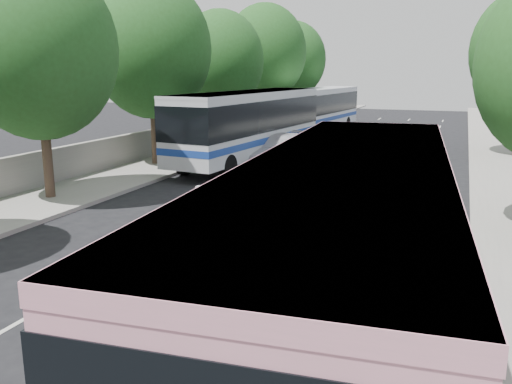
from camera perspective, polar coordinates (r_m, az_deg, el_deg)
The scene contains 15 objects.
ground at distance 12.68m, azimuth -9.45°, elevation -10.12°, with size 120.00×120.00×0.00m, color black.
sidewalk_left at distance 33.70m, azimuth -4.91°, elevation 4.50°, with size 4.00×90.00×0.15m, color #9E998E.
sidewalk_right at distance 30.52m, azimuth 25.25°, elevation 2.43°, with size 4.00×90.00×0.12m, color #9E998E.
low_wall at distance 34.41m, azimuth -7.66°, elevation 5.99°, with size 0.30×90.00×1.50m, color #9E998E.
tree_left_b at distance 21.55m, azimuth -21.96°, elevation 14.33°, with size 5.70×5.70×8.88m.
tree_left_c at distance 28.12m, azimuth -10.93°, elevation 15.06°, with size 6.00×6.00×9.35m.
tree_left_d at distance 35.13m, azimuth -3.71°, elevation 13.95°, with size 5.52×5.52×8.60m.
tree_left_e at distance 42.53m, azimuth 1.02°, elevation 14.84°, with size 6.30×6.30×9.82m.
tree_left_f at distance 50.17m, azimuth 3.99°, elevation 14.01°, with size 5.88×5.88×9.16m.
pink_bus at distance 8.72m, azimuth 9.71°, elevation -5.16°, with size 3.70×11.46×3.60m.
pink_taxi at distance 15.11m, azimuth -5.27°, elevation -3.04°, with size 1.87×4.65×1.58m, color #ED1496.
white_pickup at distance 28.09m, azimuth 2.53°, elevation 4.41°, with size 2.29×5.62×1.63m, color silver.
tour_coach_front at distance 28.77m, azimuth -0.69°, elevation 7.55°, with size 4.02×12.84×3.78m.
tour_coach_rear at distance 42.92m, azimuth 6.70°, elevation 8.95°, with size 3.73×11.83×3.48m.
taxi_roof_sign at distance 14.89m, azimuth -5.33°, elevation 0.22°, with size 0.55×0.18×0.18m, color silver.
Camera 1 is at (6.01, -10.03, 4.90)m, focal length 38.00 mm.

